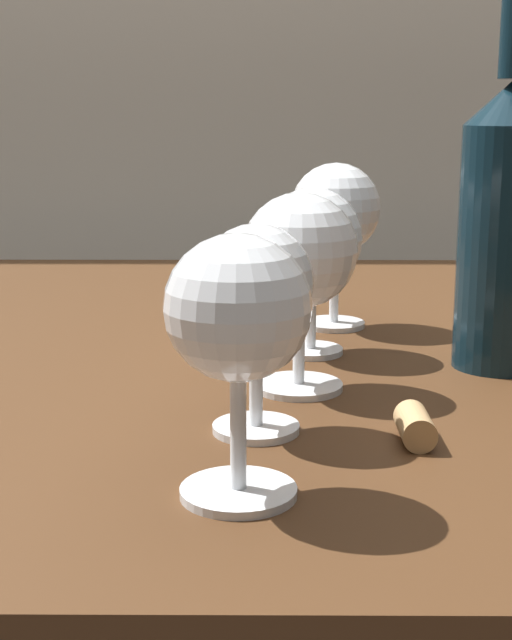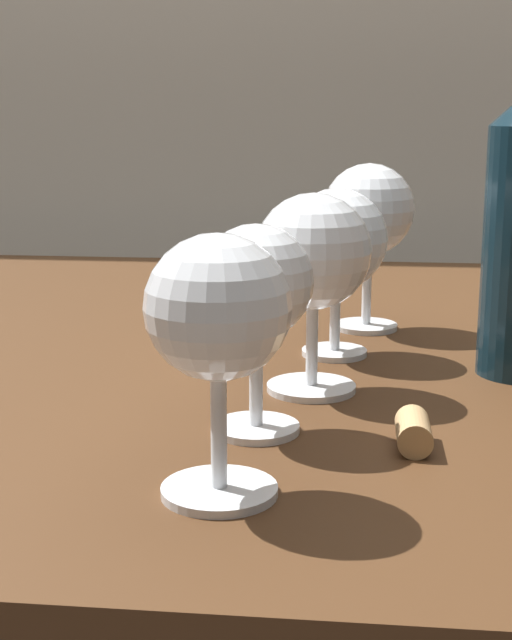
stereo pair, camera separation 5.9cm
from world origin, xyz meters
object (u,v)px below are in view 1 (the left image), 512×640
(wine_bottle, at_px, (506,220))
(wine_glass_pinot, at_px, (336,211))
(wine_glass_white, at_px, (256,288))
(wine_glass_chardonnay, at_px, (312,241))
(cork, at_px, (415,426))
(wine_glass_amber, at_px, (300,256))
(wine_glass_cabernet, at_px, (238,316))

(wine_bottle, bearing_deg, wine_glass_pinot, 131.24)
(wine_glass_white, relative_size, wine_glass_chardonnay, 0.96)
(wine_glass_white, bearing_deg, cork, -11.05)
(wine_glass_white, height_order, wine_glass_amber, wine_glass_amber)
(wine_glass_white, bearing_deg, wine_glass_amber, 71.55)
(wine_glass_chardonnay, relative_size, cork, 3.41)
(wine_bottle, height_order, cork, wine_bottle)
(wine_glass_cabernet, bearing_deg, wine_glass_white, 85.06)
(wine_glass_cabernet, bearing_deg, wine_glass_chardonnay, 79.73)
(wine_glass_cabernet, height_order, wine_glass_white, wine_glass_cabernet)
(wine_glass_pinot, bearing_deg, wine_glass_white, -103.73)
(wine_bottle, distance_m, cork, 0.23)
(wine_glass_white, relative_size, cork, 3.27)
(cork, bearing_deg, wine_bottle, 61.57)
(wine_glass_amber, height_order, cork, wine_glass_amber)
(wine_glass_white, height_order, wine_glass_chardonnay, wine_glass_chardonnay)
(wine_glass_white, xyz_separation_m, cork, (0.10, -0.02, -0.09))
(wine_glass_cabernet, height_order, wine_bottle, wine_bottle)
(wine_glass_white, relative_size, wine_glass_pinot, 0.87)
(wine_glass_white, bearing_deg, wine_glass_pinot, 76.27)
(wine_bottle, bearing_deg, wine_glass_amber, -158.70)
(wine_glass_cabernet, bearing_deg, wine_glass_pinot, 78.47)
(wine_glass_cabernet, relative_size, cork, 3.46)
(wine_glass_pinot, bearing_deg, wine_glass_cabernet, -101.53)
(wine_glass_cabernet, relative_size, wine_glass_amber, 0.98)
(cork, bearing_deg, wine_glass_white, 168.95)
(wine_glass_cabernet, xyz_separation_m, wine_glass_amber, (0.04, 0.20, 0.00))
(wine_glass_cabernet, distance_m, wine_glass_pinot, 0.41)
(wine_glass_cabernet, bearing_deg, wine_bottle, 51.80)
(wine_glass_chardonnay, xyz_separation_m, wine_bottle, (0.15, -0.04, 0.02))
(wine_glass_chardonnay, height_order, wine_glass_pinot, wine_glass_pinot)
(wine_glass_amber, distance_m, cork, 0.16)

